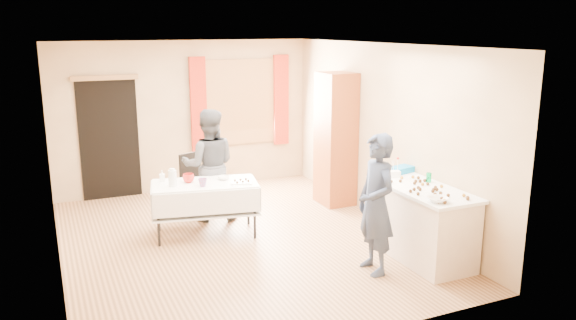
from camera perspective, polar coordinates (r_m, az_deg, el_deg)
name	(u,v)px	position (r m, az deg, el deg)	size (l,w,h in m)	color
floor	(239,241)	(7.72, -5.02, -8.18)	(4.50, 5.50, 0.02)	#9E7047
ceiling	(235,44)	(7.19, -5.46, 11.63)	(4.50, 5.50, 0.02)	white
wall_back	(185,116)	(9.96, -10.39, 4.39)	(4.50, 0.02, 2.60)	tan
wall_front	(340,208)	(4.90, 5.32, -4.83)	(4.50, 0.02, 2.60)	tan
wall_left	(49,163)	(6.98, -23.07, -0.32)	(0.02, 5.50, 2.60)	tan
wall_right	(383,133)	(8.33, 9.65, 2.68)	(0.02, 5.50, 2.60)	tan
window_frame	(240,102)	(10.17, -4.88, 5.89)	(1.32, 0.06, 1.52)	olive
window_pane	(240,102)	(10.15, -4.85, 5.88)	(1.20, 0.02, 1.40)	white
curtain_left	(199,105)	(9.89, -9.07, 5.56)	(0.28, 0.06, 1.65)	#AF2815
curtain_right	(281,100)	(10.40, -0.71, 6.11)	(0.28, 0.06, 1.65)	#AF2815
doorway	(109,139)	(9.76, -17.70, 2.00)	(0.95, 0.04, 2.00)	black
door_lintel	(105,78)	(9.59, -18.12, 7.95)	(1.05, 0.06, 0.08)	olive
cabinet	(336,139)	(9.03, 4.86, 2.12)	(0.50, 0.60, 2.13)	brown
counter	(421,223)	(7.19, 13.36, -6.24)	(0.71, 1.49, 0.91)	beige
party_table	(205,204)	(7.82, -8.40, -4.44)	(1.55, 1.01, 0.75)	black
chair	(197,196)	(8.75, -9.18, -3.67)	(0.51, 0.51, 0.95)	black
girl	(376,204)	(6.57, 8.94, -4.47)	(0.42, 0.62, 1.66)	#1F2942
woman	(209,165)	(8.34, -8.01, -0.53)	(0.97, 0.85, 1.67)	black
soda_can	(429,177)	(7.29, 14.11, -1.74)	(0.07, 0.07, 0.12)	#029948
mixing_bowl	(438,200)	(6.52, 14.98, -3.91)	(0.25, 0.25, 0.06)	white
foam_block	(394,174)	(7.46, 10.73, -1.39)	(0.15, 0.10, 0.08)	white
blue_basket	(402,169)	(7.71, 11.50, -0.93)	(0.30, 0.20, 0.08)	#0773BD
pitcher	(173,178)	(7.61, -11.65, -1.84)	(0.11, 0.11, 0.22)	silver
cup_red	(188,178)	(7.77, -10.08, -1.83)	(0.19, 0.19, 0.12)	red
cup_rainbow	(203,182)	(7.55, -8.66, -2.27)	(0.13, 0.13, 0.11)	red
small_bowl	(224,178)	(7.85, -6.56, -1.81)	(0.16, 0.16, 0.05)	white
pastry_tray	(242,182)	(7.66, -4.73, -2.28)	(0.28, 0.20, 0.02)	white
bottle	(162,176)	(7.90, -12.67, -1.58)	(0.08, 0.08, 0.15)	white
cake_balls	(429,189)	(6.93, 14.12, -2.88)	(0.51, 1.10, 0.04)	#3F2314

